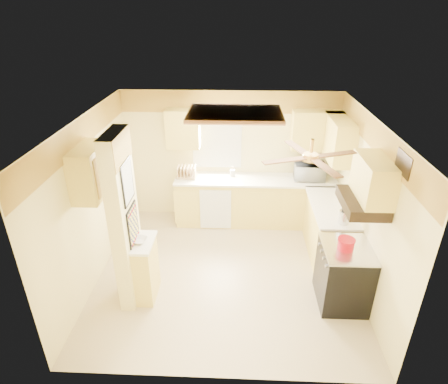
{
  "coord_description": "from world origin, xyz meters",
  "views": [
    {
      "loc": [
        0.17,
        -4.78,
        3.87
      ],
      "look_at": [
        -0.05,
        0.35,
        1.28
      ],
      "focal_mm": 30.0,
      "sensor_mm": 36.0,
      "label": 1
    }
  ],
  "objects_px": {
    "bowl": "(139,240)",
    "kettle": "(344,217)",
    "stove": "(343,275)",
    "microwave": "(310,171)",
    "dutch_oven": "(346,244)"
  },
  "relations": [
    {
      "from": "bowl",
      "to": "kettle",
      "type": "xyz_separation_m",
      "value": [
        2.92,
        0.62,
        0.09
      ]
    },
    {
      "from": "stove",
      "to": "microwave",
      "type": "relative_size",
      "value": 1.66
    },
    {
      "from": "dutch_oven",
      "to": "kettle",
      "type": "xyz_separation_m",
      "value": [
        0.12,
        0.62,
        0.06
      ]
    },
    {
      "from": "stove",
      "to": "dutch_oven",
      "type": "relative_size",
      "value": 3.91
    },
    {
      "from": "bowl",
      "to": "dutch_oven",
      "type": "height_order",
      "value": "dutch_oven"
    },
    {
      "from": "stove",
      "to": "kettle",
      "type": "bearing_deg",
      "value": 83.24
    },
    {
      "from": "bowl",
      "to": "stove",
      "type": "bearing_deg",
      "value": 0.18
    },
    {
      "from": "bowl",
      "to": "dutch_oven",
      "type": "xyz_separation_m",
      "value": [
        2.8,
        -0.01,
        0.03
      ]
    },
    {
      "from": "kettle",
      "to": "stove",
      "type": "bearing_deg",
      "value": -96.76
    },
    {
      "from": "bowl",
      "to": "kettle",
      "type": "relative_size",
      "value": 0.89
    },
    {
      "from": "stove",
      "to": "kettle",
      "type": "xyz_separation_m",
      "value": [
        0.07,
        0.61,
        0.59
      ]
    },
    {
      "from": "kettle",
      "to": "bowl",
      "type": "bearing_deg",
      "value": -168.09
    },
    {
      "from": "kettle",
      "to": "dutch_oven",
      "type": "bearing_deg",
      "value": -100.65
    },
    {
      "from": "microwave",
      "to": "kettle",
      "type": "relative_size",
      "value": 2.29
    },
    {
      "from": "microwave",
      "to": "kettle",
      "type": "bearing_deg",
      "value": 101.17
    }
  ]
}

